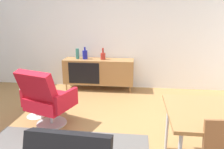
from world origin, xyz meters
The scene contains 9 objects.
ground_plane centered at (0.00, 0.00, 0.00)m, with size 8.32×8.32×0.00m, color #9E7242.
wall_back centered at (0.00, 2.60, 1.40)m, with size 6.80×0.12×2.80m, color white.
sideboard centered at (-0.20, 2.30, 0.44)m, with size 1.60×0.45×0.72m.
vase_cobalt centered at (-0.10, 2.30, 0.80)m, with size 0.11×0.11×0.26m.
vase_sculptural_dark centered at (-0.69, 2.30, 0.84)m, with size 0.08×0.08×0.24m.
vase_ceramic_small centered at (-0.52, 2.30, 0.82)m, with size 0.12×0.12×0.28m.
lounge_chair_red centered at (-0.70, 0.49, 0.47)m, with size 0.85×0.81×0.95m.
side_table_round centered at (-1.05, 0.80, 0.32)m, with size 0.44×0.44×0.52m.
fruit_bowl centered at (-1.05, 0.79, 0.56)m, with size 0.20×0.20×0.11m.
Camera 1 is at (0.66, -2.45, 1.70)m, focal length 34.43 mm.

